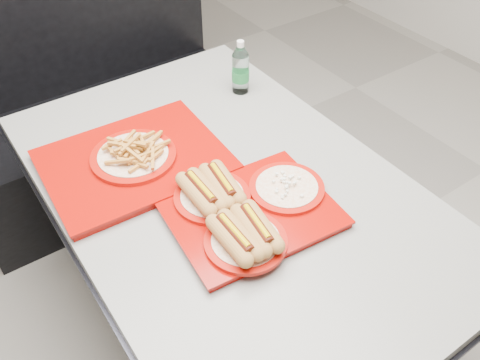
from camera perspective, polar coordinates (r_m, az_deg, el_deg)
ground at (r=2.03m, az=-1.01°, el=-16.12°), size 6.00×6.00×0.00m
diner_table at (r=1.56m, az=-1.26°, el=-4.90°), size 0.92×1.42×0.75m
booth_bench at (r=2.46m, az=-15.68°, el=7.92°), size 1.30×0.57×1.35m
tray_near at (r=1.33m, az=0.59°, el=-3.32°), size 0.46×0.39×0.09m
tray_far at (r=1.52m, az=-11.84°, el=2.44°), size 0.53×0.43×0.10m
water_bottle at (r=1.79m, az=0.05°, el=12.24°), size 0.06×0.06×0.19m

